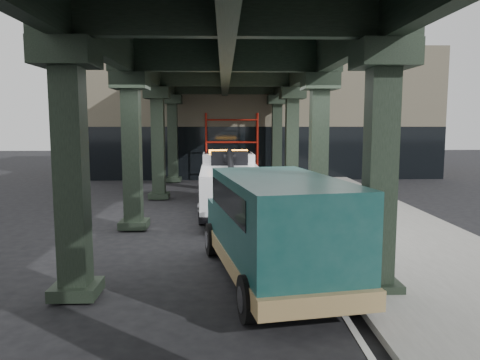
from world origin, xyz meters
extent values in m
plane|color=black|center=(0.00, 0.00, 0.00)|extent=(90.00, 90.00, 0.00)
cube|color=gray|center=(4.50, 2.00, 0.07)|extent=(5.00, 40.00, 0.15)
cube|color=silver|center=(1.70, 2.00, 0.01)|extent=(0.12, 38.00, 0.01)
cube|color=black|center=(2.60, -4.00, 2.50)|extent=(0.55, 0.55, 5.00)
cube|color=black|center=(2.60, -4.00, 4.75)|extent=(1.10, 1.10, 0.50)
cube|color=black|center=(2.60, -4.00, 0.18)|extent=(0.90, 0.90, 0.24)
cube|color=black|center=(2.60, 2.00, 2.50)|extent=(0.55, 0.55, 5.00)
cube|color=black|center=(2.60, 2.00, 4.75)|extent=(1.10, 1.10, 0.50)
cube|color=black|center=(2.60, 2.00, 0.18)|extent=(0.90, 0.90, 0.24)
cube|color=black|center=(2.60, 8.00, 2.50)|extent=(0.55, 0.55, 5.00)
cube|color=black|center=(2.60, 8.00, 4.75)|extent=(1.10, 1.10, 0.50)
cube|color=black|center=(2.60, 8.00, 0.18)|extent=(0.90, 0.90, 0.24)
cube|color=black|center=(2.60, 14.00, 2.50)|extent=(0.55, 0.55, 5.00)
cube|color=black|center=(2.60, 14.00, 4.75)|extent=(1.10, 1.10, 0.50)
cube|color=black|center=(2.60, 14.00, 0.18)|extent=(0.90, 0.90, 0.24)
cube|color=black|center=(-3.40, -4.00, 2.50)|extent=(0.55, 0.55, 5.00)
cube|color=black|center=(-3.40, -4.00, 4.75)|extent=(1.10, 1.10, 0.50)
cube|color=black|center=(-3.40, -4.00, 0.18)|extent=(0.90, 0.90, 0.24)
cube|color=black|center=(-3.40, 2.00, 2.50)|extent=(0.55, 0.55, 5.00)
cube|color=black|center=(-3.40, 2.00, 4.75)|extent=(1.10, 1.10, 0.50)
cube|color=black|center=(-3.40, 2.00, 0.18)|extent=(0.90, 0.90, 0.24)
cube|color=black|center=(-3.40, 8.00, 2.50)|extent=(0.55, 0.55, 5.00)
cube|color=black|center=(-3.40, 8.00, 4.75)|extent=(1.10, 1.10, 0.50)
cube|color=black|center=(-3.40, 8.00, 0.18)|extent=(0.90, 0.90, 0.24)
cube|color=black|center=(-3.40, 14.00, 2.50)|extent=(0.55, 0.55, 5.00)
cube|color=black|center=(-3.40, 14.00, 4.75)|extent=(1.10, 1.10, 0.50)
cube|color=black|center=(-3.40, 14.00, 0.18)|extent=(0.90, 0.90, 0.24)
cube|color=black|center=(2.60, 2.00, 5.55)|extent=(0.35, 32.00, 1.10)
cube|color=black|center=(-3.40, 2.00, 5.55)|extent=(0.35, 32.00, 1.10)
cube|color=black|center=(-0.40, 2.00, 5.55)|extent=(0.35, 32.00, 1.10)
cube|color=black|center=(-0.40, 2.00, 6.25)|extent=(7.40, 32.00, 0.30)
cube|color=#C6B793|center=(2.00, 20.00, 4.00)|extent=(22.00, 10.00, 8.00)
cylinder|color=#B41A0E|center=(-1.50, 14.90, 2.00)|extent=(0.08, 0.08, 4.00)
cylinder|color=#B41A0E|center=(-1.50, 14.10, 2.00)|extent=(0.08, 0.08, 4.00)
cylinder|color=#B41A0E|center=(1.50, 14.90, 2.00)|extent=(0.08, 0.08, 4.00)
cylinder|color=#B41A0E|center=(1.50, 14.10, 2.00)|extent=(0.08, 0.08, 4.00)
cylinder|color=#B41A0E|center=(0.00, 14.90, 1.00)|extent=(3.00, 0.08, 0.08)
cylinder|color=#B41A0E|center=(0.00, 14.90, 2.30)|extent=(3.00, 0.08, 0.08)
cylinder|color=#B41A0E|center=(0.00, 14.90, 3.60)|extent=(3.00, 0.08, 0.08)
cube|color=black|center=(-0.24, 4.26, 0.62)|extent=(1.05, 6.68, 0.22)
cube|color=white|center=(-0.29, 6.53, 1.38)|extent=(2.14, 2.18, 1.60)
cube|color=white|center=(-0.31, 7.46, 0.93)|extent=(2.10, 0.67, 0.80)
cube|color=black|center=(-0.30, 6.75, 1.82)|extent=(1.98, 1.20, 0.76)
cube|color=white|center=(-0.21, 3.24, 1.20)|extent=(2.24, 4.49, 1.24)
cube|color=orange|center=(-0.29, 6.35, 2.27)|extent=(1.60, 0.29, 0.14)
cube|color=black|center=(-0.26, 5.02, 2.09)|extent=(1.43, 0.57, 0.53)
cylinder|color=black|center=(-0.22, 3.42, 1.87)|extent=(0.29, 3.11, 1.19)
cube|color=black|center=(-0.16, 0.98, 0.31)|extent=(0.30, 1.25, 0.16)
cube|color=black|center=(-0.14, 0.35, 0.27)|extent=(1.43, 0.26, 0.16)
cylinder|color=black|center=(-1.28, 6.77, 0.49)|extent=(0.33, 0.98, 0.98)
cylinder|color=silver|center=(-1.28, 6.77, 0.49)|extent=(0.36, 0.55, 0.54)
cylinder|color=black|center=(0.68, 6.82, 0.49)|extent=(0.33, 0.98, 0.98)
cylinder|color=silver|center=(0.68, 6.82, 0.49)|extent=(0.36, 0.55, 0.54)
cylinder|color=black|center=(-1.20, 3.84, 0.49)|extent=(0.33, 0.98, 0.98)
cylinder|color=silver|center=(-1.20, 3.84, 0.49)|extent=(0.36, 0.55, 0.54)
cylinder|color=black|center=(0.75, 3.89, 0.49)|extent=(0.33, 0.98, 0.98)
cylinder|color=silver|center=(0.75, 3.89, 0.49)|extent=(0.36, 0.55, 0.54)
cylinder|color=black|center=(-1.18, 2.68, 0.49)|extent=(0.33, 0.98, 0.98)
cylinder|color=silver|center=(-1.18, 2.68, 0.49)|extent=(0.36, 0.55, 0.54)
cylinder|color=black|center=(0.78, 2.73, 0.49)|extent=(0.33, 0.98, 0.98)
cylinder|color=silver|center=(0.78, 2.73, 0.49)|extent=(0.36, 0.55, 0.54)
cube|color=#103A37|center=(0.21, -0.85, 0.96)|extent=(2.23, 1.45, 0.91)
cube|color=#103A37|center=(0.69, -3.59, 1.36)|extent=(2.88, 4.85, 1.97)
cube|color=#94794B|center=(0.62, -3.19, 0.56)|extent=(3.11, 5.95, 0.35)
cube|color=black|center=(0.28, -1.25, 1.77)|extent=(2.02, 0.77, 0.84)
cube|color=black|center=(0.64, -3.29, 1.87)|extent=(2.75, 3.96, 0.56)
cube|color=silver|center=(0.12, -0.32, 0.56)|extent=(2.01, 0.47, 0.30)
cylinder|color=black|center=(-0.78, -1.08, 0.42)|extent=(0.43, 0.89, 0.85)
cylinder|color=silver|center=(-0.78, -1.08, 0.42)|extent=(0.40, 0.52, 0.47)
cylinder|color=black|center=(1.21, -0.73, 0.42)|extent=(0.43, 0.89, 0.85)
cylinder|color=silver|center=(1.21, -0.73, 0.42)|extent=(0.40, 0.52, 0.47)
cylinder|color=black|center=(-0.04, -5.26, 0.42)|extent=(0.43, 0.89, 0.85)
cylinder|color=silver|center=(-0.04, -5.26, 0.42)|extent=(0.40, 0.52, 0.47)
cylinder|color=black|center=(1.95, -4.91, 0.42)|extent=(0.43, 0.89, 0.85)
cylinder|color=silver|center=(1.95, -4.91, 0.42)|extent=(0.40, 0.52, 0.47)
camera|label=1|loc=(-0.47, -13.03, 3.47)|focal=35.00mm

